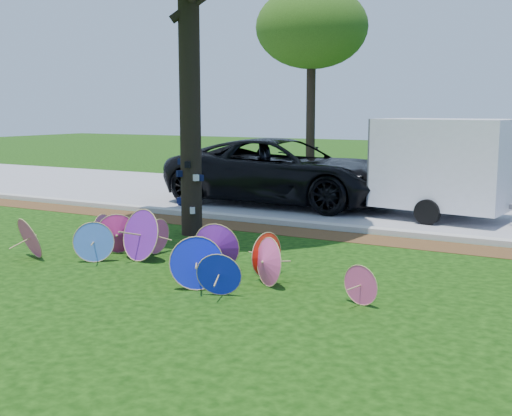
{
  "coord_description": "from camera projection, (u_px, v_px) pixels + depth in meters",
  "views": [
    {
      "loc": [
        5.94,
        -7.93,
        2.66
      ],
      "look_at": [
        0.5,
        2.0,
        0.9
      ],
      "focal_mm": 45.0,
      "sensor_mm": 36.0,
      "label": 1
    }
  ],
  "objects": [
    {
      "name": "black_van",
      "position": [
        283.0,
        172.0,
        17.95
      ],
      "size": [
        6.65,
        3.16,
        1.83
      ],
      "primitive_type": "imported",
      "rotation": [
        0.0,
        0.0,
        1.59
      ],
      "color": "black",
      "rests_on": "ground"
    },
    {
      "name": "cargo_trailer",
      "position": [
        444.0,
        163.0,
        15.36
      ],
      "size": [
        3.24,
        2.28,
        2.72
      ],
      "primitive_type": "cube",
      "rotation": [
        0.0,
        0.0,
        -0.13
      ],
      "color": "silver",
      "rests_on": "ground"
    },
    {
      "name": "curb",
      "position": [
        304.0,
        224.0,
        14.59
      ],
      "size": [
        90.0,
        0.3,
        0.12
      ],
      "primitive_type": "cube",
      "color": "#B7B5AD",
      "rests_on": "ground"
    },
    {
      "name": "parasol_pile",
      "position": [
        164.0,
        246.0,
        10.74
      ],
      "size": [
        6.84,
        2.29,
        0.94
      ],
      "color": "#1323E8",
      "rests_on": "ground"
    },
    {
      "name": "street",
      "position": [
        365.0,
        203.0,
        18.2
      ],
      "size": [
        90.0,
        8.0,
        0.01
      ],
      "primitive_type": "cube",
      "color": "gray",
      "rests_on": "ground"
    },
    {
      "name": "mulch_strip",
      "position": [
        291.0,
        231.0,
        14.0
      ],
      "size": [
        90.0,
        1.0,
        0.01
      ],
      "primitive_type": "cube",
      "color": "#472D16",
      "rests_on": "ground"
    },
    {
      "name": "ground",
      "position": [
        167.0,
        279.0,
        10.1
      ],
      "size": [
        90.0,
        90.0,
        0.0
      ],
      "primitive_type": "plane",
      "color": "black",
      "rests_on": "ground"
    }
  ]
}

